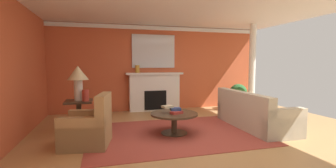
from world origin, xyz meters
name	(u,v)px	position (x,y,z in m)	size (l,w,h in m)	color
ground_plane	(192,136)	(0.00, 0.00, 0.00)	(8.61, 8.61, 0.00)	tan
wall_fireplace	(158,68)	(0.00, 3.08, 1.35)	(7.22, 0.12, 2.70)	#C65633
wall_window	(8,72)	(-3.37, 0.30, 1.35)	(0.12, 6.64, 2.70)	#C65633
ceiling_panel	(188,4)	(0.00, 0.30, 2.73)	(7.22, 6.64, 0.06)	white
crown_moulding	(158,28)	(0.00, 3.00, 2.62)	(7.22, 0.08, 0.12)	white
area_rug	(174,133)	(-0.31, 0.25, 0.01)	(3.57, 2.58, 0.01)	#993D33
fireplace	(155,93)	(-0.16, 2.87, 0.57)	(1.80, 0.35, 1.21)	white
mantel_mirror	(154,51)	(-0.16, 2.99, 1.89)	(1.38, 0.04, 1.05)	silver
sofa	(253,115)	(1.63, 0.24, 0.30)	(0.95, 2.12, 0.85)	#BCB299
armchair_near_window	(89,129)	(-2.02, -0.04, 0.31)	(0.94, 0.94, 0.95)	#9E7A4C
coffee_table	(174,118)	(-0.31, 0.25, 0.34)	(1.00, 1.00, 0.45)	#3D2D1E
side_table	(79,114)	(-2.27, 0.91, 0.40)	(0.56, 0.56, 0.70)	#3D2D1E
table_lamp	(78,76)	(-2.27, 0.91, 1.22)	(0.44, 0.44, 0.75)	beige
vase_mantel_left	(137,69)	(-0.71, 2.82, 1.33)	(0.13, 0.13, 0.24)	#B7892D
vase_on_side_table	(86,95)	(-2.12, 0.79, 0.82)	(0.14, 0.14, 0.24)	#9E3328
book_red_cover	(176,113)	(-0.29, 0.16, 0.48)	(0.25, 0.14, 0.05)	maroon
book_art_folio	(175,109)	(-0.28, 0.25, 0.53)	(0.21, 0.18, 0.06)	navy
book_small_novel	(167,107)	(-0.45, 0.29, 0.58)	(0.22, 0.17, 0.04)	tan
potted_plant	(238,94)	(2.55, 2.36, 0.49)	(0.56, 0.56, 0.83)	#BCB29E
column_white	(252,68)	(2.74, 1.94, 1.35)	(0.20, 0.20, 2.70)	white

